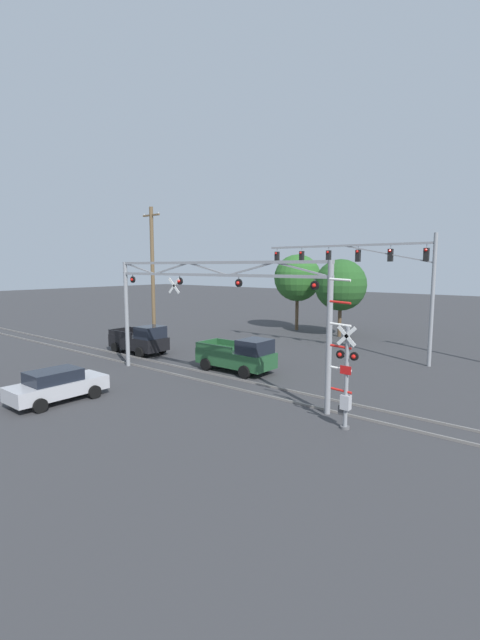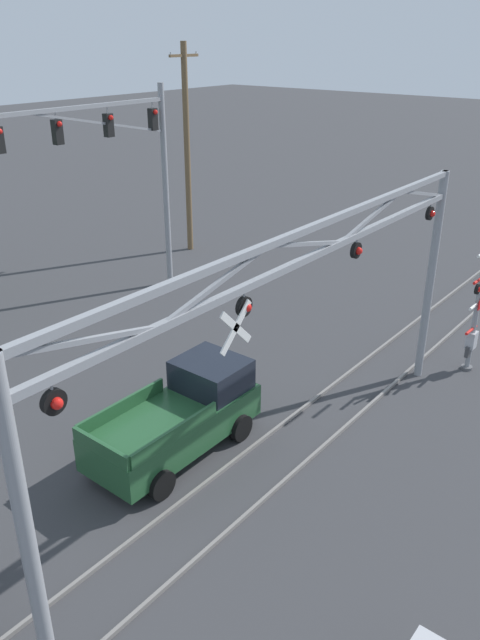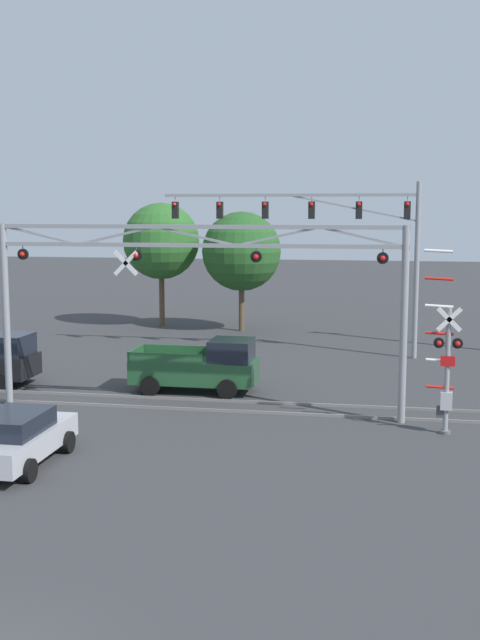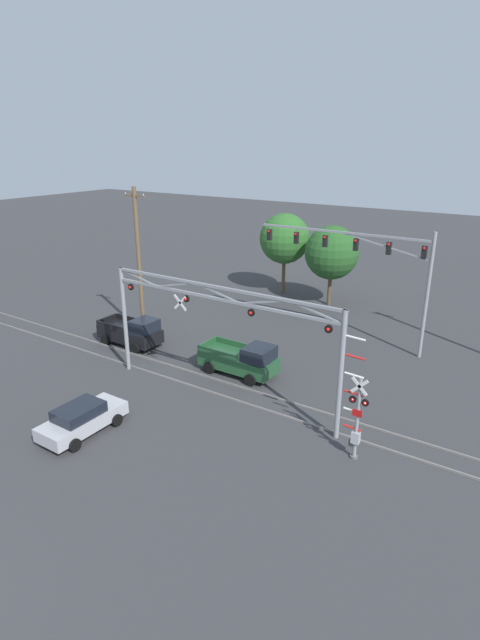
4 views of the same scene
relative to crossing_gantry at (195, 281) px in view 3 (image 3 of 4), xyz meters
name	(u,v)px [view 3 (image 3 of 4)]	position (x,y,z in m)	size (l,w,h in m)	color
rail_track_near	(199,410)	(0.01, 0.28, -4.51)	(80.00, 0.08, 0.10)	gray
rail_track_far	(208,400)	(0.01, 1.72, -4.51)	(80.00, 0.08, 0.10)	gray
crossing_gantry	(195,281)	(0.00, 0.00, 0.00)	(14.06, 0.28, 6.45)	gray
crossing_signal_mast	(445,369)	(8.20, -1.09, -2.51)	(1.25, 0.35, 5.76)	gray
traffic_signal_span	(342,231)	(4.25, 11.80, 1.37)	(12.14, 0.39, 8.21)	gray
pickup_truck_lead	(201,367)	(-0.57, 3.21, -3.58)	(4.77, 2.20, 2.06)	#23512D
sedan_waiting	(17,438)	(-3.51, -6.39, -3.78)	(2.05, 4.30, 1.50)	#B7B7BC
background_tree_beyond_span	(161,241)	(-6.78, 19.69, 0.51)	(4.50, 4.50, 7.33)	brown
background_tree_far_left_verge	(242,252)	(-1.78, 18.74, 0.00)	(4.51, 4.51, 6.82)	brown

